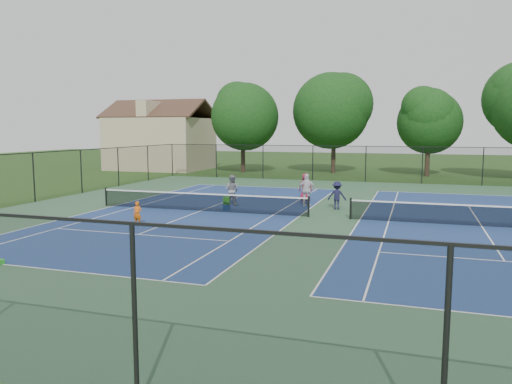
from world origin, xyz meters
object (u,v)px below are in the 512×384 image
(instructor, at_px, (232,190))
(tree_back_c, at_px, (429,118))
(child_player, at_px, (137,214))
(ball_crate, at_px, (227,207))
(tree_back_b, at_px, (334,107))
(clapboard_house, at_px, (161,141))
(bystander_c, at_px, (305,187))
(bystander_b, at_px, (337,196))
(bystander_a, at_px, (307,190))
(ball_hopper, at_px, (226,201))
(tree_back_a, at_px, (243,113))

(instructor, bearing_deg, tree_back_c, -107.97)
(child_player, height_order, ball_crate, child_player)
(tree_back_b, xyz_separation_m, ball_crate, (-1.78, -25.26, -6.44))
(tree_back_b, xyz_separation_m, tree_back_c, (9.00, -1.00, -1.11))
(clapboard_house, relative_size, instructor, 6.06)
(tree_back_b, height_order, ball_crate, tree_back_b)
(tree_back_b, xyz_separation_m, bystander_c, (1.54, -20.31, -5.74))
(tree_back_c, height_order, bystander_b, tree_back_c)
(tree_back_b, height_order, bystander_a, tree_back_b)
(ball_hopper, bearing_deg, ball_crate, 0.00)
(bystander_b, bearing_deg, child_player, 40.41)
(tree_back_a, bearing_deg, bystander_a, -61.57)
(instructor, height_order, bystander_c, instructor)
(bystander_a, bearing_deg, tree_back_c, -104.88)
(child_player, xyz_separation_m, bystander_a, (6.18, 8.13, 0.38))
(tree_back_a, relative_size, ball_hopper, 21.62)
(clapboard_house, xyz_separation_m, bystander_c, (20.54, -19.31, -2.24))
(child_player, distance_m, bystander_a, 10.22)
(tree_back_b, relative_size, ball_crate, 26.58)
(tree_back_a, xyz_separation_m, instructor, (6.88, -21.50, -5.15))
(bystander_b, height_order, ball_crate, bystander_b)
(clapboard_house, bearing_deg, tree_back_a, -5.71)
(tree_back_c, bearing_deg, child_player, -113.77)
(ball_crate, bearing_deg, tree_back_a, 107.24)
(instructor, distance_m, bystander_b, 6.07)
(tree_back_a, xyz_separation_m, clapboard_house, (-10.00, 1.00, -2.95))
(bystander_b, relative_size, ball_hopper, 3.69)
(bystander_a, relative_size, ball_hopper, 4.45)
(instructor, height_order, ball_crate, instructor)
(bystander_a, bearing_deg, bystander_c, -72.66)
(instructor, height_order, bystander_b, instructor)
(ball_hopper, bearing_deg, bystander_b, 19.69)
(tree_back_c, bearing_deg, bystander_a, -107.72)
(tree_back_b, distance_m, bystander_a, 23.33)
(clapboard_house, xyz_separation_m, ball_hopper, (17.22, -24.26, -2.56))
(tree_back_c, distance_m, ball_hopper, 27.00)
(clapboard_house, height_order, bystander_b, clapboard_house)
(bystander_a, relative_size, bystander_b, 1.20)
(clapboard_house, bearing_deg, tree_back_c, 0.00)
(bystander_b, bearing_deg, instructor, 0.27)
(child_player, distance_m, ball_hopper, 5.87)
(tree_back_c, distance_m, clapboard_house, 28.10)
(child_player, relative_size, bystander_a, 0.60)
(bystander_c, distance_m, ball_crate, 6.00)
(bystander_a, distance_m, ball_hopper, 4.78)
(child_player, bearing_deg, clapboard_house, 113.39)
(tree_back_a, bearing_deg, tree_back_b, 12.53)
(clapboard_house, xyz_separation_m, instructor, (16.88, -22.50, -2.20))
(tree_back_c, bearing_deg, tree_back_a, -176.82)
(instructor, xyz_separation_m, ball_hopper, (0.33, -1.75, -0.36))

